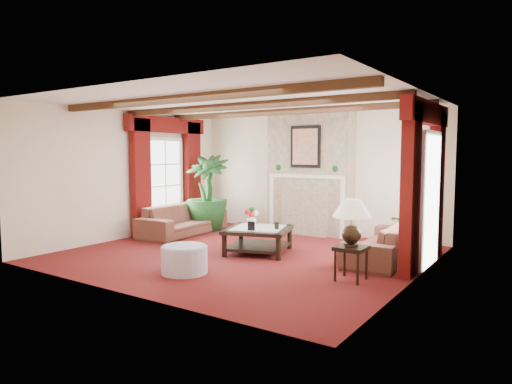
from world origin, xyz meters
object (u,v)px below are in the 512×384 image
Objects in this scene: coffee_table at (258,240)px; side_table at (351,263)px; ottoman at (184,260)px; sofa_left at (183,214)px; potted_palm at (207,209)px; sofa_right at (384,235)px.

side_table is at bearing -38.37° from coffee_table.
coffee_table is 1.80m from ottoman.
side_table is (4.54, -1.41, -0.20)m from sofa_left.
potted_palm is at bearing 124.77° from ottoman.
sofa_right reaches higher than coffee_table.
sofa_left is 1.17× the size of potted_palm.
sofa_left is 4.76m from side_table.
side_table is at bearing 24.60° from ottoman.
coffee_table reaches higher than ottoman.
potted_palm is 3.89m from ottoman.
sofa_left is 3.36m from ottoman.
sofa_left reaches higher than coffee_table.
sofa_left is 2.54m from coffee_table.
potted_palm is (-4.45, 0.66, 0.08)m from sofa_right.
sofa_left is 4.52m from sofa_right.
coffee_table is (-2.08, -0.73, -0.19)m from sofa_right.
potted_palm reaches higher than side_table.
sofa_left is 0.75m from potted_palm.
sofa_right reaches higher than side_table.
side_table is at bearing -112.54° from sofa_left.
potted_palm is 1.78× the size of coffee_table.
coffee_table is 2.23m from side_table.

